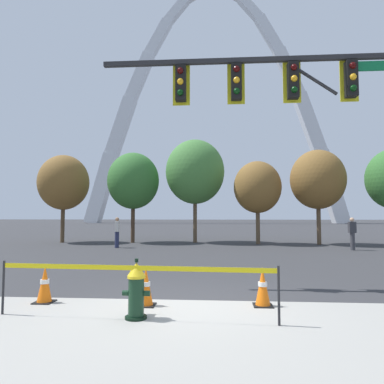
{
  "coord_description": "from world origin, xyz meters",
  "views": [
    {
      "loc": [
        0.63,
        -6.79,
        1.72
      ],
      "look_at": [
        -0.21,
        5.0,
        2.5
      ],
      "focal_mm": 32.47,
      "sensor_mm": 36.0,
      "label": 1
    }
  ],
  "objects_px": {
    "fire_hydrant": "(136,290)",
    "pedestrian_walking_left": "(117,232)",
    "traffic_signal_gantry": "(311,106)",
    "pedestrian_standing_center": "(352,233)",
    "traffic_cone_mid_sidewalk": "(263,287)",
    "monument_arch": "(213,116)",
    "traffic_cone_curb_edge": "(45,284)",
    "traffic_cone_by_hydrant": "(146,287)"
  },
  "relations": [
    {
      "from": "traffic_cone_by_hydrant",
      "to": "pedestrian_walking_left",
      "type": "xyz_separation_m",
      "value": [
        -3.88,
        11.38,
        0.46
      ]
    },
    {
      "from": "monument_arch",
      "to": "pedestrian_standing_center",
      "type": "xyz_separation_m",
      "value": [
        7.24,
        -54.72,
        -21.86
      ]
    },
    {
      "from": "traffic_cone_by_hydrant",
      "to": "monument_arch",
      "type": "height_order",
      "value": "monument_arch"
    },
    {
      "from": "pedestrian_walking_left",
      "to": "pedestrian_standing_center",
      "type": "bearing_deg",
      "value": -1.94
    },
    {
      "from": "fire_hydrant",
      "to": "pedestrian_standing_center",
      "type": "bearing_deg",
      "value": 55.98
    },
    {
      "from": "traffic_cone_curb_edge",
      "to": "traffic_cone_mid_sidewalk",
      "type": "bearing_deg",
      "value": 0.62
    },
    {
      "from": "traffic_cone_by_hydrant",
      "to": "traffic_cone_mid_sidewalk",
      "type": "distance_m",
      "value": 2.21
    },
    {
      "from": "traffic_signal_gantry",
      "to": "pedestrian_standing_center",
      "type": "relative_size",
      "value": 4.92
    },
    {
      "from": "traffic_signal_gantry",
      "to": "traffic_cone_by_hydrant",
      "type": "bearing_deg",
      "value": -151.74
    },
    {
      "from": "fire_hydrant",
      "to": "monument_arch",
      "type": "height_order",
      "value": "monument_arch"
    },
    {
      "from": "monument_arch",
      "to": "pedestrian_walking_left",
      "type": "bearing_deg",
      "value": -94.84
    },
    {
      "from": "fire_hydrant",
      "to": "pedestrian_walking_left",
      "type": "height_order",
      "value": "pedestrian_walking_left"
    },
    {
      "from": "monument_arch",
      "to": "pedestrian_standing_center",
      "type": "distance_m",
      "value": 59.37
    },
    {
      "from": "pedestrian_walking_left",
      "to": "traffic_cone_mid_sidewalk",
      "type": "bearing_deg",
      "value": -61.56
    },
    {
      "from": "fire_hydrant",
      "to": "traffic_signal_gantry",
      "type": "relative_size",
      "value": 0.13
    },
    {
      "from": "monument_arch",
      "to": "pedestrian_walking_left",
      "type": "height_order",
      "value": "monument_arch"
    },
    {
      "from": "monument_arch",
      "to": "pedestrian_walking_left",
      "type": "distance_m",
      "value": 58.73
    },
    {
      "from": "traffic_cone_mid_sidewalk",
      "to": "pedestrian_standing_center",
      "type": "distance_m",
      "value": 12.28
    },
    {
      "from": "monument_arch",
      "to": "pedestrian_walking_left",
      "type": "relative_size",
      "value": 34.24
    },
    {
      "from": "traffic_cone_by_hydrant",
      "to": "traffic_cone_mid_sidewalk",
      "type": "height_order",
      "value": "same"
    },
    {
      "from": "pedestrian_walking_left",
      "to": "pedestrian_standing_center",
      "type": "xyz_separation_m",
      "value": [
        11.84,
        -0.4,
        0.0
      ]
    },
    {
      "from": "traffic_cone_mid_sidewalk",
      "to": "monument_arch",
      "type": "height_order",
      "value": "monument_arch"
    },
    {
      "from": "traffic_cone_curb_edge",
      "to": "pedestrian_walking_left",
      "type": "distance_m",
      "value": 11.45
    },
    {
      "from": "fire_hydrant",
      "to": "traffic_cone_by_hydrant",
      "type": "distance_m",
      "value": 0.81
    },
    {
      "from": "traffic_cone_curb_edge",
      "to": "traffic_signal_gantry",
      "type": "xyz_separation_m",
      "value": [
        5.7,
        1.88,
        4.05
      ]
    },
    {
      "from": "monument_arch",
      "to": "traffic_cone_by_hydrant",
      "type": "bearing_deg",
      "value": -90.63
    },
    {
      "from": "fire_hydrant",
      "to": "traffic_cone_curb_edge",
      "type": "distance_m",
      "value": 2.23
    },
    {
      "from": "monument_arch",
      "to": "pedestrian_walking_left",
      "type": "xyz_separation_m",
      "value": [
        -4.6,
        -54.32,
        -21.86
      ]
    },
    {
      "from": "pedestrian_standing_center",
      "to": "monument_arch",
      "type": "bearing_deg",
      "value": 97.54
    },
    {
      "from": "traffic_cone_by_hydrant",
      "to": "traffic_signal_gantry",
      "type": "relative_size",
      "value": 0.09
    },
    {
      "from": "pedestrian_standing_center",
      "to": "traffic_cone_mid_sidewalk",
      "type": "bearing_deg",
      "value": -117.97
    },
    {
      "from": "fire_hydrant",
      "to": "pedestrian_walking_left",
      "type": "bearing_deg",
      "value": 107.7
    },
    {
      "from": "traffic_cone_by_hydrant",
      "to": "traffic_signal_gantry",
      "type": "xyz_separation_m",
      "value": [
        3.67,
        1.97,
        4.05
      ]
    },
    {
      "from": "fire_hydrant",
      "to": "traffic_signal_gantry",
      "type": "bearing_deg",
      "value": 37.17
    },
    {
      "from": "fire_hydrant",
      "to": "traffic_cone_curb_edge",
      "type": "relative_size",
      "value": 1.36
    },
    {
      "from": "pedestrian_standing_center",
      "to": "traffic_cone_curb_edge",
      "type": "bearing_deg",
      "value": -132.54
    },
    {
      "from": "traffic_cone_mid_sidewalk",
      "to": "monument_arch",
      "type": "bearing_deg",
      "value": 91.3
    },
    {
      "from": "monument_arch",
      "to": "pedestrian_standing_center",
      "type": "height_order",
      "value": "monument_arch"
    },
    {
      "from": "fire_hydrant",
      "to": "pedestrian_standing_center",
      "type": "xyz_separation_m",
      "value": [
        7.96,
        11.78,
        0.35
      ]
    },
    {
      "from": "traffic_signal_gantry",
      "to": "monument_arch",
      "type": "height_order",
      "value": "monument_arch"
    },
    {
      "from": "traffic_signal_gantry",
      "to": "pedestrian_standing_center",
      "type": "height_order",
      "value": "traffic_signal_gantry"
    },
    {
      "from": "traffic_cone_mid_sidewalk",
      "to": "pedestrian_walking_left",
      "type": "xyz_separation_m",
      "value": [
        -6.09,
        11.24,
        0.46
      ]
    }
  ]
}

